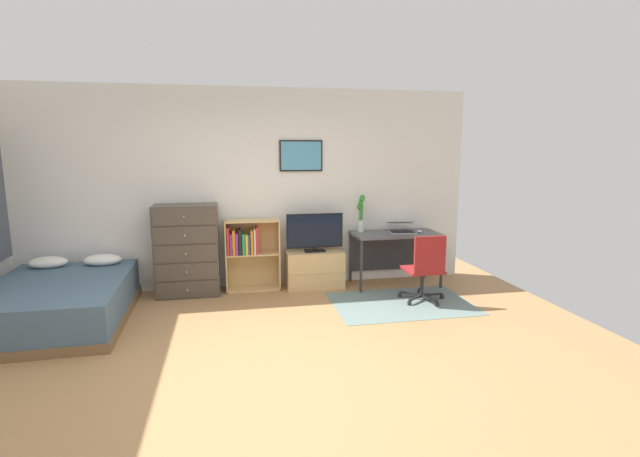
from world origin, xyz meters
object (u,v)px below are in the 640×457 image
(bed, at_px, (60,301))
(laptop, at_px, (402,227))
(television, at_px, (315,233))
(desk, at_px, (394,241))
(office_chair, at_px, (426,267))
(bookshelf, at_px, (248,249))
(computer_mouse, at_px, (419,231))
(dresser, at_px, (187,250))
(bamboo_vase, at_px, (361,213))
(tv_stand, at_px, (315,269))

(bed, distance_m, laptop, 4.34)
(bed, xyz_separation_m, laptop, (4.24, 0.75, 0.56))
(television, distance_m, desk, 1.14)
(office_chair, bearing_deg, bookshelf, 155.45)
(office_chair, xyz_separation_m, computer_mouse, (0.24, 0.78, 0.30))
(dresser, xyz_separation_m, television, (1.69, -0.01, 0.17))
(bamboo_vase, bearing_deg, office_chair, -61.07)
(computer_mouse, bearing_deg, desk, 161.28)
(television, bearing_deg, bed, -165.81)
(television, distance_m, bamboo_vase, 0.72)
(television, xyz_separation_m, laptop, (1.24, -0.01, 0.04))
(bookshelf, relative_size, television, 1.24)
(bed, distance_m, desk, 4.21)
(bed, height_order, bamboo_vase, bamboo_vase)
(bed, relative_size, dresser, 1.68)
(tv_stand, height_order, television, television)
(tv_stand, relative_size, bamboo_vase, 1.50)
(bookshelf, xyz_separation_m, desk, (2.03, -0.08, 0.04))
(tv_stand, distance_m, laptop, 1.36)
(tv_stand, height_order, office_chair, office_chair)
(tv_stand, bearing_deg, laptop, -1.57)
(dresser, xyz_separation_m, tv_stand, (1.69, 0.02, -0.34))
(office_chair, bearing_deg, bed, 178.14)
(tv_stand, xyz_separation_m, desk, (1.13, -0.03, 0.35))
(office_chair, relative_size, laptop, 2.00)
(laptop, bearing_deg, bed, -162.04)
(desk, height_order, office_chair, office_chair)
(bookshelf, xyz_separation_m, laptop, (2.14, -0.08, 0.24))
(laptop, relative_size, bamboo_vase, 0.83)
(television, height_order, desk, television)
(tv_stand, bearing_deg, bamboo_vase, 6.26)
(television, bearing_deg, tv_stand, 90.00)
(bookshelf, xyz_separation_m, computer_mouse, (2.36, -0.19, 0.19))
(television, height_order, computer_mouse, television)
(bookshelf, relative_size, computer_mouse, 9.20)
(desk, distance_m, bamboo_vase, 0.61)
(television, height_order, laptop, television)
(dresser, distance_m, bamboo_vase, 2.40)
(laptop, bearing_deg, tv_stand, -173.60)
(office_chair, height_order, bamboo_vase, bamboo_vase)
(laptop, distance_m, computer_mouse, 0.25)
(bamboo_vase, bearing_deg, bookshelf, -179.15)
(bookshelf, bearing_deg, laptop, -2.26)
(television, bearing_deg, computer_mouse, -4.55)
(bed, bearing_deg, desk, 8.88)
(desk, height_order, laptop, laptop)
(desk, distance_m, office_chair, 0.91)
(bed, xyz_separation_m, computer_mouse, (4.46, 0.64, 0.52))
(television, bearing_deg, dresser, 179.75)
(dresser, relative_size, television, 1.54)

